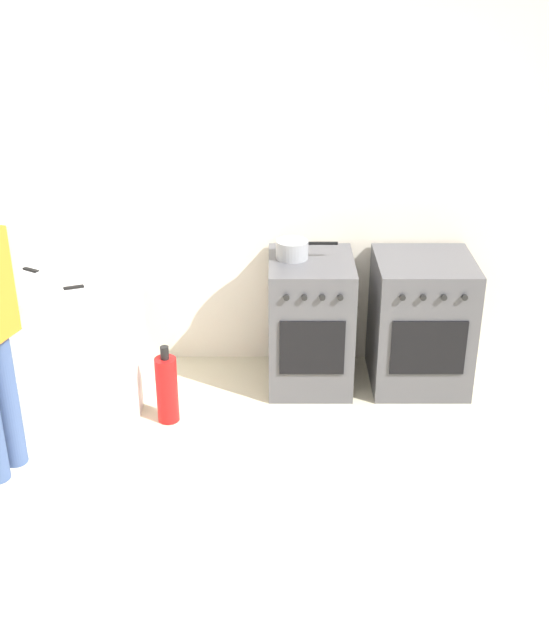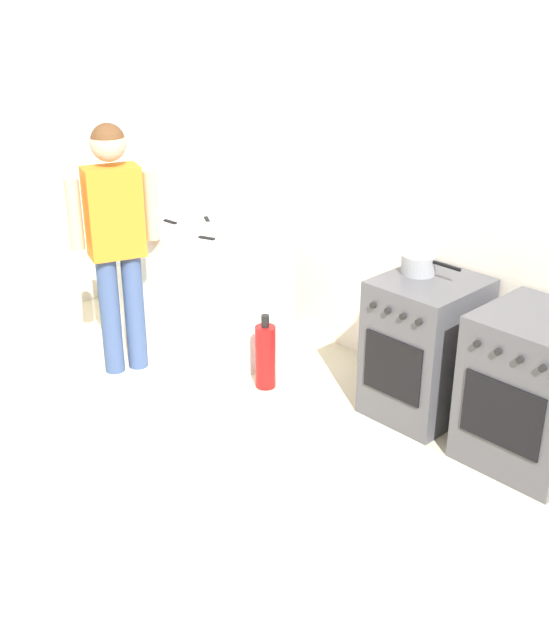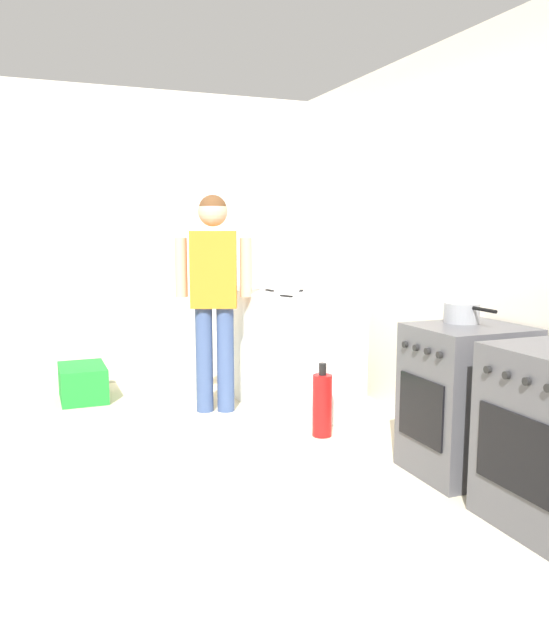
{
  "view_description": "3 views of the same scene",
  "coord_description": "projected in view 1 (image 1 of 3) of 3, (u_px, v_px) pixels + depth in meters",
  "views": [
    {
      "loc": [
        0.12,
        -3.02,
        2.67
      ],
      "look_at": [
        0.12,
        0.85,
        0.79
      ],
      "focal_mm": 45.0,
      "sensor_mm": 36.0,
      "label": 1
    },
    {
      "loc": [
        2.8,
        -1.99,
        2.53
      ],
      "look_at": [
        0.06,
        0.62,
        0.81
      ],
      "focal_mm": 45.0,
      "sensor_mm": 36.0,
      "label": 2
    },
    {
      "loc": [
        3.13,
        -0.69,
        1.39
      ],
      "look_at": [
        -0.28,
        0.66,
        0.85
      ],
      "focal_mm": 35.0,
      "sensor_mm": 36.0,
      "label": 3
    }
  ],
  "objects": [
    {
      "name": "fire_extinguisher",
      "position": [
        168.0,
        389.0,
        4.78
      ],
      "size": [
        0.13,
        0.13,
        0.5
      ],
      "color": "red",
      "rests_on": "ground"
    },
    {
      "name": "oven_right",
      "position": [
        421.0,
        322.0,
        5.11
      ],
      "size": [
        0.61,
        0.62,
        0.85
      ],
      "color": "#4C4C51",
      "rests_on": "ground"
    },
    {
      "name": "knife_bread",
      "position": [
        45.0,
        274.0,
        4.59
      ],
      "size": [
        0.32,
        0.2,
        0.01
      ],
      "color": "silver",
      "rests_on": "counter_unit"
    },
    {
      "name": "ground_plane",
      "position": [
        250.0,
        544.0,
        3.88
      ],
      "size": [
        8.0,
        8.0,
        0.0
      ],
      "primitive_type": "plane",
      "color": "beige"
    },
    {
      "name": "counter_unit",
      "position": [
        28.0,
        346.0,
        4.77
      ],
      "size": [
        1.3,
        0.7,
        0.9
      ],
      "primitive_type": "cube",
      "color": "silver",
      "rests_on": "ground"
    },
    {
      "name": "back_wall",
      "position": [
        256.0,
        172.0,
        5.07
      ],
      "size": [
        6.0,
        0.1,
        2.6
      ],
      "primitive_type": "cube",
      "color": "silver",
      "rests_on": "ground"
    },
    {
      "name": "knife_carving",
      "position": [
        57.0,
        290.0,
        4.39
      ],
      "size": [
        0.32,
        0.14,
        0.01
      ],
      "color": "silver",
      "rests_on": "counter_unit"
    },
    {
      "name": "oven_left",
      "position": [
        311.0,
        322.0,
        5.11
      ],
      "size": [
        0.53,
        0.62,
        0.85
      ],
      "color": "#4C4C51",
      "rests_on": "ground"
    },
    {
      "name": "pot",
      "position": [
        293.0,
        249.0,
        4.94
      ],
      "size": [
        0.38,
        0.2,
        0.11
      ],
      "color": "gray",
      "rests_on": "oven_left"
    }
  ]
}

